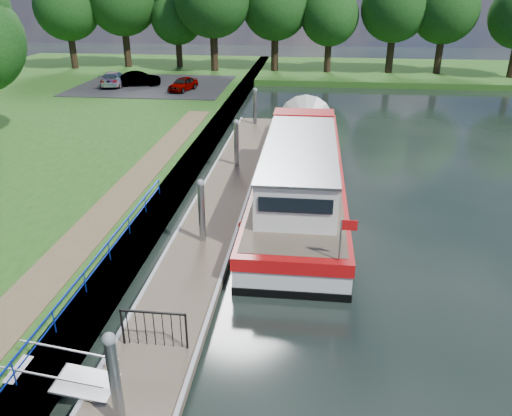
# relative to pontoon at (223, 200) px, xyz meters

# --- Properties ---
(bank_edge) EXTENTS (1.10, 90.00, 0.78)m
(bank_edge) POSITION_rel_pontoon_xyz_m (-2.55, 2.00, 0.20)
(bank_edge) COLOR #473D2D
(bank_edge) RESTS_ON ground
(far_bank) EXTENTS (60.00, 18.00, 0.60)m
(far_bank) POSITION_rel_pontoon_xyz_m (12.00, 39.00, 0.12)
(far_bank) COLOR #204B15
(far_bank) RESTS_ON ground
(footpath) EXTENTS (1.60, 40.00, 0.05)m
(footpath) POSITION_rel_pontoon_xyz_m (-4.40, -5.00, 0.62)
(footpath) COLOR brown
(footpath) RESTS_ON riverbank
(carpark) EXTENTS (14.00, 12.00, 0.06)m
(carpark) POSITION_rel_pontoon_xyz_m (-11.00, 25.00, 0.62)
(carpark) COLOR black
(carpark) RESTS_ON riverbank
(blue_fence) EXTENTS (0.04, 18.04, 0.72)m
(blue_fence) POSITION_rel_pontoon_xyz_m (-2.75, -10.00, 1.13)
(blue_fence) COLOR #0C2DBF
(blue_fence) RESTS_ON riverbank
(pontoon) EXTENTS (2.50, 30.00, 0.56)m
(pontoon) POSITION_rel_pontoon_xyz_m (0.00, 0.00, 0.00)
(pontoon) COLOR brown
(pontoon) RESTS_ON ground
(mooring_piles) EXTENTS (0.30, 27.30, 3.55)m
(mooring_piles) POSITION_rel_pontoon_xyz_m (0.00, 0.00, 1.10)
(mooring_piles) COLOR gray
(mooring_piles) RESTS_ON ground
(gangway) EXTENTS (2.58, 1.00, 0.92)m
(gangway) POSITION_rel_pontoon_xyz_m (-1.85, -12.50, 0.44)
(gangway) COLOR #A5A8AD
(gangway) RESTS_ON ground
(gate_panel) EXTENTS (1.85, 0.05, 1.15)m
(gate_panel) POSITION_rel_pontoon_xyz_m (-0.00, -10.80, 0.97)
(gate_panel) COLOR black
(gate_panel) RESTS_ON ground
(barge) EXTENTS (4.36, 21.15, 4.78)m
(barge) POSITION_rel_pontoon_xyz_m (3.60, 2.85, 0.90)
(barge) COLOR black
(barge) RESTS_ON ground
(horizon_trees) EXTENTS (54.38, 10.03, 12.87)m
(horizon_trees) POSITION_rel_pontoon_xyz_m (-1.61, 35.68, 7.76)
(horizon_trees) COLOR #332316
(horizon_trees) RESTS_ON ground
(car_a) EXTENTS (2.37, 3.79, 1.20)m
(car_a) POSITION_rel_pontoon_xyz_m (-7.52, 22.57, 1.25)
(car_a) COLOR #999999
(car_a) RESTS_ON carpark
(car_b) EXTENTS (4.12, 2.25, 1.29)m
(car_b) POSITION_rel_pontoon_xyz_m (-12.19, 24.48, 1.30)
(car_b) COLOR #999999
(car_b) RESTS_ON carpark
(car_c) EXTENTS (2.50, 4.78, 1.32)m
(car_c) POSITION_rel_pontoon_xyz_m (-14.55, 24.20, 1.31)
(car_c) COLOR #999999
(car_c) RESTS_ON carpark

